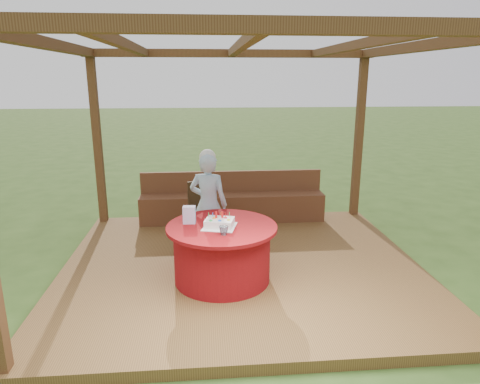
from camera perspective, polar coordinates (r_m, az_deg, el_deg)
The scene contains 10 objects.
ground at distance 5.61m, azimuth 0.22°, elevation -10.58°, with size 60.00×60.00×0.00m, color #2F4D19.
deck at distance 5.59m, azimuth 0.22°, elevation -10.03°, with size 4.50×4.00×0.12m, color brown.
pergola at distance 5.05m, azimuth 0.25°, elevation 14.82°, with size 4.50×4.00×2.72m.
bench at distance 7.07m, azimuth -1.03°, elevation -1.71°, with size 3.00×0.42×0.80m.
table at distance 5.02m, azimuth -2.41°, elevation -8.05°, with size 1.27×1.27×0.67m.
chair at distance 6.16m, azimuth -4.77°, elevation -2.27°, with size 0.51×0.51×0.87m.
elderly_woman at distance 5.62m, azimuth -4.23°, elevation -1.44°, with size 0.58×0.46×1.42m.
birthday_cake at distance 4.84m, azimuth -2.75°, elevation -4.11°, with size 0.43×0.43×0.17m.
gift_bag at distance 4.97m, azimuth -6.78°, elevation -3.04°, with size 0.14×0.09×0.20m, color pink.
drinking_glass at distance 4.60m, azimuth -2.19°, elevation -5.16°, with size 0.10×0.10×0.10m, color silver.
Camera 1 is at (-0.46, -5.03, 2.44)m, focal length 32.00 mm.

